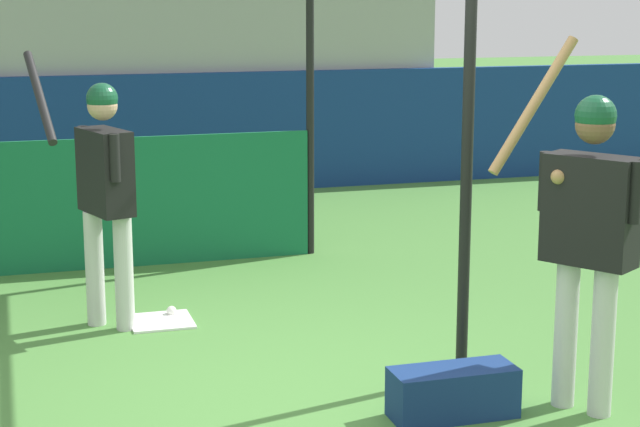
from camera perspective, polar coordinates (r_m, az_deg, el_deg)
The scene contains 9 objects.
ground_plane at distance 6.14m, azimuth -0.33°, elevation -10.34°, with size 60.00×60.00×0.00m, color #477F38.
outfield_wall at distance 12.38m, azimuth -9.13°, elevation 4.12°, with size 24.00×0.12×1.40m.
bleacher_section at distance 13.57m, azimuth -9.94°, elevation 7.45°, with size 7.05×2.40×2.68m.
batting_cage at distance 8.43m, azimuth -9.25°, elevation 4.46°, with size 3.13×3.38×2.90m.
home_plate at distance 7.74m, azimuth -8.47°, elevation -5.70°, with size 0.44×0.44×0.02m.
player_batter at distance 7.46m, azimuth -11.47°, elevation 1.67°, with size 0.67×0.88×1.91m.
player_waiting at distance 5.99m, azimuth 14.11°, elevation -0.46°, with size 0.71×0.68×2.07m.
equipment_bag at distance 6.03m, azimuth 7.11°, elevation -9.44°, with size 0.70×0.28×0.28m.
baseball at distance 7.87m, azimuth -7.93°, elevation -5.17°, with size 0.07×0.07×0.07m.
Camera 1 is at (-1.60, -5.47, 2.31)m, focal length 60.00 mm.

